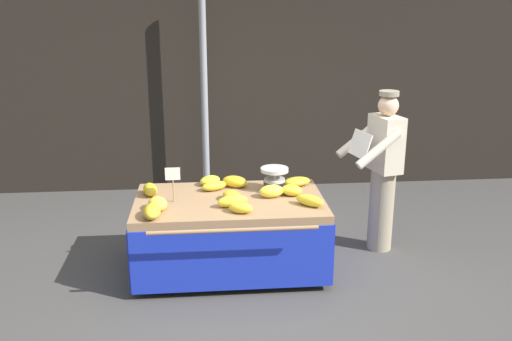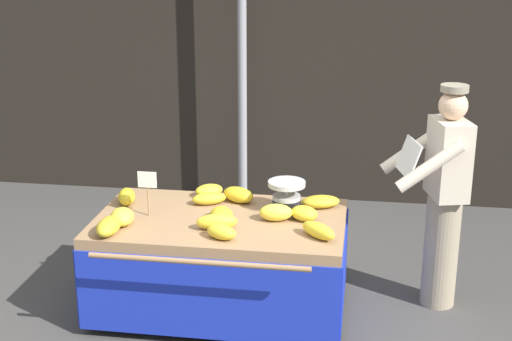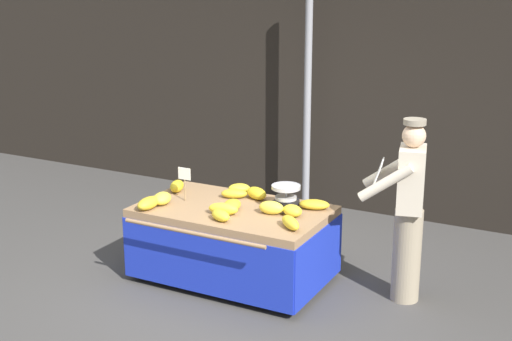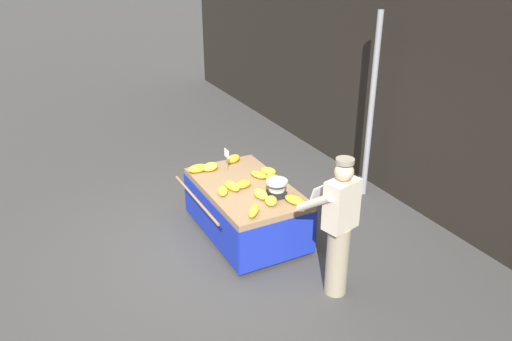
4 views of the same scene
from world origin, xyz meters
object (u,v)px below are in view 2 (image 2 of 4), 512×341
Objects in this scene: street_pole at (242,71)px; banana_bunch_3 at (108,226)px; price_sign at (147,184)px; banana_cart at (221,243)px; banana_bunch_7 at (127,197)px; banana_bunch_11 at (320,202)px; banana_bunch_12 at (318,230)px; banana_bunch_1 at (221,232)px; banana_bunch_4 at (222,214)px; vendor_person at (443,197)px; banana_bunch_9 at (209,190)px; banana_bunch_5 at (217,222)px; banana_bunch_6 at (209,198)px; banana_bunch_0 at (238,195)px; weighing_scale at (287,196)px; banana_bunch_2 at (304,213)px; banana_bunch_10 at (276,212)px; banana_bunch_8 at (122,217)px.

street_pole is 9.74× the size of banana_bunch_3.
banana_bunch_3 is (-0.17, -0.38, -0.19)m from price_sign.
banana_bunch_7 is at bearing 166.87° from banana_cart.
banana_bunch_12 is at bearing -87.55° from banana_bunch_11.
banana_bunch_1 reaches higher than banana_bunch_4.
banana_cart is 1.07× the size of vendor_person.
banana_bunch_9 is at bearing 142.51° from banana_bunch_12.
banana_bunch_1 is at bearing -83.41° from street_pole.
banana_bunch_3 is at bearing -153.08° from banana_bunch_4.
banana_bunch_5 reaches higher than banana_bunch_6.
banana_bunch_6 reaches higher than banana_cart.
banana_bunch_0 reaches higher than banana_bunch_6.
banana_bunch_5 is (0.02, -0.22, 0.25)m from banana_cart.
banana_bunch_0 reaches higher than banana_bunch_4.
banana_bunch_1 is at bearing -122.73° from weighing_scale.
banana_bunch_3 is 1.45m from banana_bunch_12.
street_pole is 10.66× the size of banana_bunch_0.
banana_bunch_11 is at bearing 38.52° from banana_bunch_5.
banana_bunch_12 is at bearing -31.10° from banana_bunch_6.
banana_bunch_12 is (0.91, -0.70, 0.00)m from banana_bunch_9.
banana_bunch_2 is 0.12× the size of vendor_person.
vendor_person reaches higher than banana_bunch_0.
weighing_scale is at bearing 57.27° from banana_bunch_1.
banana_bunch_2 is (0.83, -2.17, -0.63)m from street_pole.
banana_bunch_12 is at bearing -10.04° from price_sign.
banana_bunch_7 is 1.19m from banana_bunch_10.
banana_bunch_11 reaches higher than banana_cart.
banana_bunch_1 is at bearing -154.55° from vendor_person.
banana_bunch_5 reaches higher than banana_bunch_11.
banana_bunch_5 is 1.20× the size of banana_bunch_10.
banana_bunch_7 is 0.98× the size of banana_bunch_8.
banana_bunch_0 is 0.62m from banana_bunch_2.
banana_bunch_0 is 0.73m from banana_bunch_1.
banana_bunch_4 is at bearing -171.56° from banana_bunch_10.
banana_bunch_7 reaches higher than banana_bunch_2.
vendor_person is at bearing 15.85° from banana_bunch_10.
price_sign is (-0.99, -0.25, 0.13)m from weighing_scale.
banana_bunch_9 is 0.73m from banana_bunch_10.
price_sign is 1.41× the size of banana_bunch_8.
banana_bunch_1 is 0.76× the size of banana_bunch_3.
banana_bunch_3 reaches higher than banana_bunch_9.
price_sign reaches higher than weighing_scale.
banana_bunch_6 is (-0.75, 0.22, -0.01)m from banana_bunch_2.
banana_bunch_0 reaches higher than banana_bunch_2.
banana_bunch_10 is at bearing -45.42° from banana_bunch_0.
banana_bunch_7 is at bearing -105.14° from street_pole.
banana_bunch_3 is 1.60m from banana_bunch_11.
street_pole is 1.99m from banana_bunch_0.
banana_bunch_3 reaches higher than banana_bunch_4.
banana_bunch_11 is (0.71, 0.33, 0.24)m from banana_cart.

